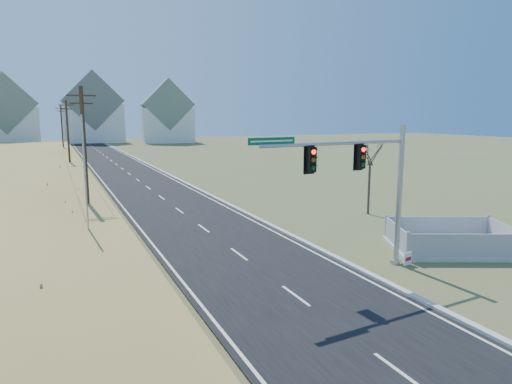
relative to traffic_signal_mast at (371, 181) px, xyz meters
name	(u,v)px	position (x,y,z in m)	size (l,w,h in m)	color
ground	(273,281)	(-4.66, 0.49, -4.17)	(260.00, 260.00, 0.00)	#4B5C2C
road	(118,166)	(-4.66, 50.49, -4.14)	(8.00, 180.00, 0.06)	black
curb	(147,164)	(-0.51, 50.49, -4.08)	(0.30, 180.00, 0.18)	#B2AFA8
utility_pole_near	(85,153)	(-11.16, 15.49, 0.51)	(1.80, 0.26, 9.00)	#422D1E
utility_pole_mid	(68,135)	(-11.16, 45.49, 0.51)	(1.80, 0.26, 9.00)	#422D1E
utility_pole_far	(62,129)	(-11.16, 75.49, 0.51)	(1.80, 0.26, 9.00)	#422D1E
condo_nnw	(6,116)	(-22.66, 108.49, 2.76)	(14.93, 11.17, 17.03)	silver
condo_n	(93,114)	(-2.66, 112.49, 3.44)	(15.27, 10.20, 18.54)	silver
condo_ne	(167,117)	(15.34, 104.49, 2.67)	(14.12, 10.51, 16.52)	silver
traffic_signal_mast	(371,181)	(0.00, 0.00, 0.00)	(8.42, 1.03, 6.72)	#9EA0A5
fence_enclosure	(450,245)	(6.01, 0.75, -3.89)	(7.32, 6.37, 1.40)	#B7B5AD
open_sign	(408,259)	(2.14, -0.31, -3.84)	(0.50, 0.14, 0.62)	white
flagpole	(87,199)	(-11.66, 8.07, -1.31)	(0.32, 0.32, 7.17)	#B7B5AD
bare_tree	(371,151)	(7.73, 9.94, 0.41)	(2.14, 2.14, 5.68)	#4C3F33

